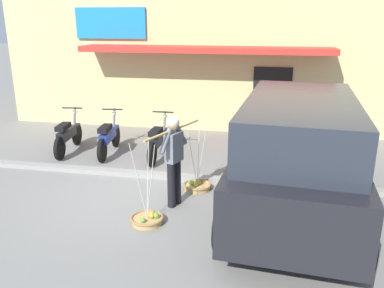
{
  "coord_description": "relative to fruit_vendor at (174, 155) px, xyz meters",
  "views": [
    {
      "loc": [
        2.2,
        -7.02,
        3.31
      ],
      "look_at": [
        0.69,
        0.6,
        0.85
      ],
      "focal_mm": 36.94,
      "sensor_mm": 36.0,
      "label": 1
    }
  ],
  "objects": [
    {
      "name": "motorcycle_second_in_row",
      "position": [
        -2.32,
        2.49,
        -0.52
      ],
      "size": [
        0.54,
        1.82,
        1.09
      ],
      "color": "black",
      "rests_on": "ground"
    },
    {
      "name": "fruit_basket_left_side",
      "position": [
        -0.28,
        -0.78,
        -0.9
      ],
      "size": [
        0.57,
        0.57,
        1.45
      ],
      "color": "tan",
      "rests_on": "ground"
    },
    {
      "name": "parked_truck",
      "position": [
        2.15,
        0.05,
        0.15
      ],
      "size": [
        2.42,
        4.93,
        2.1
      ],
      "color": "black",
      "rests_on": "ground"
    },
    {
      "name": "sidewalk_curb",
      "position": [
        -0.57,
        1.21,
        -0.93
      ],
      "size": [
        20.0,
        0.24,
        0.1
      ],
      "primitive_type": "cube",
      "color": "gray",
      "rests_on": "ground"
    },
    {
      "name": "motorcycle_third_in_row",
      "position": [
        -0.99,
        2.44,
        -0.52
      ],
      "size": [
        0.54,
        1.82,
        1.09
      ],
      "color": "black",
      "rests_on": "ground"
    },
    {
      "name": "fruit_vendor",
      "position": [
        0.0,
        0.0,
        0.0
      ],
      "size": [
        0.62,
        1.57,
        1.7
      ],
      "color": "black",
      "rests_on": "ground"
    },
    {
      "name": "fruit_basket_right_side",
      "position": [
        0.29,
        0.78,
        -0.9
      ],
      "size": [
        0.57,
        0.57,
        1.45
      ],
      "color": "tan",
      "rests_on": "ground"
    },
    {
      "name": "ground_plane",
      "position": [
        -0.57,
        0.51,
        -0.98
      ],
      "size": [
        90.0,
        90.0,
        0.0
      ],
      "primitive_type": "plane",
      "color": "gray"
    },
    {
      "name": "motorcycle_nearest_shop",
      "position": [
        -3.42,
        2.44,
        -0.52
      ],
      "size": [
        0.54,
        1.82,
        1.09
      ],
      "color": "black",
      "rests_on": "ground"
    },
    {
      "name": "storefront_building",
      "position": [
        -0.26,
        7.68,
        1.12
      ],
      "size": [
        13.0,
        6.0,
        4.2
      ],
      "color": "#DBC684",
      "rests_on": "ground"
    }
  ]
}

